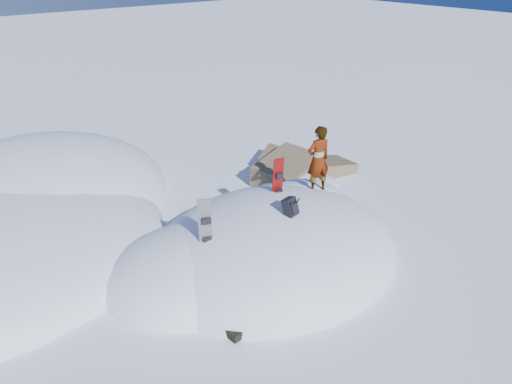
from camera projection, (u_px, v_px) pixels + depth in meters
ground at (273, 256)px, 13.28m from camera, size 120.00×120.00×0.00m
snow_mound at (263, 254)px, 13.35m from camera, size 8.00×6.00×3.00m
rock_outcrop at (297, 182)px, 17.48m from camera, size 4.68×4.41×1.68m
snowboard_red at (278, 185)px, 13.51m from camera, size 0.34×0.27×1.64m
snowboard_dark at (206, 232)px, 11.63m from camera, size 0.35×0.29×1.69m
backpack at (291, 207)px, 12.22m from camera, size 0.39×0.45×0.55m
gear_pile at (240, 326)px, 10.66m from camera, size 0.85×0.64×0.23m
person at (318, 160)px, 13.82m from camera, size 0.79×0.61×1.95m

